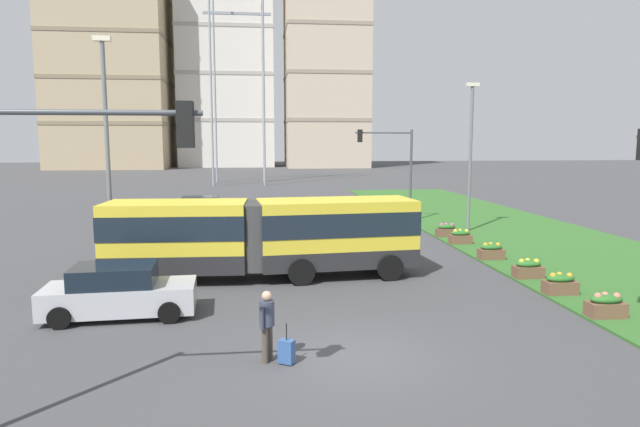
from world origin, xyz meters
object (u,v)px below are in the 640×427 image
(car_grey_wagon, at_px, (202,209))
(pedestrian_crossing, at_px, (267,321))
(traffic_light_far_right, at_px, (393,159))
(flower_planter_2, at_px, (528,269))
(flower_planter_3, at_px, (491,251))
(streetlight_median, at_px, (470,151))
(apartment_tower_centre, at_px, (326,55))
(traffic_light_near_left, at_px, (39,208))
(articulated_bus, at_px, (263,236))
(car_silver_hatch, at_px, (119,292))
(streetlight_left, at_px, (107,143))
(flower_planter_0, at_px, (606,305))
(flower_planter_5, at_px, (446,230))
(apartment_tower_westcentre, at_px, (226,56))
(apartment_tower_west, at_px, (111,63))
(flower_planter_4, at_px, (461,237))
(flower_planter_1, at_px, (560,284))
(rolling_suitcase, at_px, (287,351))

(car_grey_wagon, distance_m, pedestrian_crossing, 24.94)
(traffic_light_far_right, bearing_deg, flower_planter_2, -83.99)
(flower_planter_3, height_order, streetlight_median, streetlight_median)
(apartment_tower_centre, bearing_deg, traffic_light_near_left, -99.65)
(articulated_bus, xyz_separation_m, car_silver_hatch, (-4.38, -4.35, -0.90))
(traffic_light_far_right, relative_size, streetlight_left, 0.63)
(traffic_light_near_left, bearing_deg, traffic_light_far_right, 63.72)
(flower_planter_0, bearing_deg, flower_planter_2, 90.00)
(articulated_bus, bearing_deg, traffic_light_far_right, 58.51)
(flower_planter_3, distance_m, flower_planter_5, 5.88)
(articulated_bus, xyz_separation_m, traffic_light_far_right, (8.43, 13.75, 2.45))
(car_silver_hatch, distance_m, streetlight_median, 21.82)
(flower_planter_2, relative_size, apartment_tower_westcentre, 0.02)
(traffic_light_near_left, height_order, apartment_tower_centre, apartment_tower_centre)
(flower_planter_3, height_order, apartment_tower_west, apartment_tower_west)
(flower_planter_3, distance_m, flower_planter_4, 3.76)
(traffic_light_far_right, xyz_separation_m, apartment_tower_west, (-36.27, 78.72, 16.09))
(car_grey_wagon, xyz_separation_m, flower_planter_4, (13.91, -10.61, -0.33))
(car_silver_hatch, distance_m, flower_planter_0, 14.54)
(flower_planter_1, xyz_separation_m, flower_planter_2, (0.00, 2.27, 0.00))
(pedestrian_crossing, bearing_deg, rolling_suitcase, -23.96)
(flower_planter_2, height_order, streetlight_left, streetlight_left)
(flower_planter_1, distance_m, streetlight_left, 18.24)
(car_silver_hatch, xyz_separation_m, flower_planter_4, (14.41, 10.06, -0.33))
(flower_planter_0, height_order, apartment_tower_west, apartment_tower_west)
(car_silver_hatch, relative_size, streetlight_left, 0.48)
(flower_planter_3, bearing_deg, streetlight_median, 76.05)
(articulated_bus, relative_size, flower_planter_0, 10.88)
(traffic_light_near_left, distance_m, streetlight_median, 26.19)
(flower_planter_3, relative_size, flower_planter_4, 1.00)
(flower_planter_4, bearing_deg, apartment_tower_westcentre, 100.01)
(pedestrian_crossing, bearing_deg, flower_planter_3, 45.64)
(flower_planter_1, xyz_separation_m, traffic_light_near_left, (-13.94, -7.52, 3.70))
(streetlight_left, bearing_deg, flower_planter_1, -21.66)
(apartment_tower_west, bearing_deg, apartment_tower_centre, -0.11)
(streetlight_median, bearing_deg, flower_planter_4, -116.01)
(streetlight_left, bearing_deg, streetlight_median, 20.48)
(rolling_suitcase, bearing_deg, car_silver_hatch, 139.13)
(flower_planter_0, relative_size, streetlight_left, 0.12)
(flower_planter_2, bearing_deg, flower_planter_3, 90.00)
(flower_planter_4, bearing_deg, car_grey_wagon, 142.67)
(pedestrian_crossing, xyz_separation_m, apartment_tower_west, (-27.83, 100.80, 19.19))
(rolling_suitcase, bearing_deg, streetlight_median, 57.62)
(car_grey_wagon, xyz_separation_m, streetlight_median, (15.81, -6.71, 3.94))
(flower_planter_5, bearing_deg, apartment_tower_west, 114.10)
(flower_planter_3, height_order, apartment_tower_centre, apartment_tower_centre)
(car_grey_wagon, distance_m, traffic_light_far_right, 13.01)
(traffic_light_near_left, xyz_separation_m, apartment_tower_westcentre, (-2.27, 108.85, 18.36))
(car_grey_wagon, xyz_separation_m, traffic_light_near_left, (-0.04, -27.56, 3.37))
(car_grey_wagon, distance_m, flower_planter_5, 16.29)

